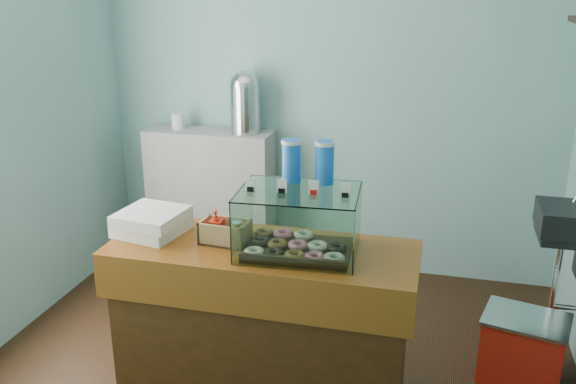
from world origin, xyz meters
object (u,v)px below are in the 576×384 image
(display_case, at_px, (299,217))
(red_cooler, at_px, (523,348))
(counter, at_px, (263,322))
(coffee_urn, at_px, (245,100))

(display_case, distance_m, red_cooler, 1.57)
(display_case, height_order, red_cooler, display_case)
(counter, xyz_separation_m, display_case, (0.19, 0.02, 0.62))
(red_cooler, bearing_deg, coffee_urn, 165.56)
(red_cooler, bearing_deg, counter, -146.16)
(counter, height_order, red_cooler, counter)
(coffee_urn, bearing_deg, red_cooler, -28.47)
(display_case, xyz_separation_m, coffee_urn, (-0.79, 1.57, 0.27))
(display_case, bearing_deg, coffee_urn, 113.17)
(counter, distance_m, red_cooler, 1.51)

